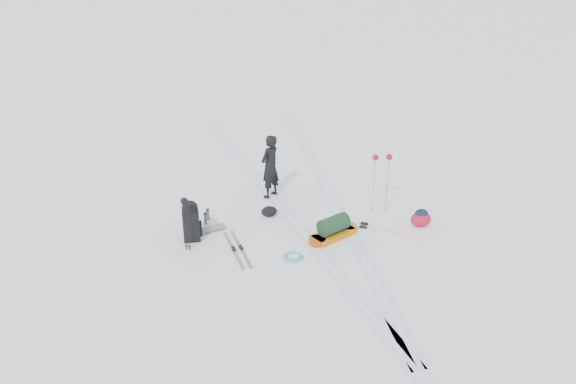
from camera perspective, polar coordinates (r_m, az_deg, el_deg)
The scene contains 14 objects.
ground at distance 12.99m, azimuth 1.22°, elevation -3.89°, with size 200.00×200.00×0.00m, color white.
snow_hill_backdrop at distance 138.01m, azimuth 15.37°, elevation -9.29°, with size 359.50×192.00×162.45m.
ski_tracks at distance 13.90m, azimuth 2.52°, elevation -1.86°, with size 3.38×17.97×0.01m.
skier at distance 14.30m, azimuth -1.85°, elevation 2.60°, with size 0.61×0.40×1.67m, color black.
pulk_sled at distance 12.65m, azimuth 4.64°, elevation -3.81°, with size 1.39×0.86×0.52m.
expedition_rucksack at distance 12.59m, azimuth -9.55°, elevation -3.03°, with size 0.99×0.53×0.93m.
ski_poles_black at distance 11.92m, azimuth -10.46°, elevation -1.57°, with size 0.16×0.16×1.25m.
ski_poles_silver at distance 13.48m, azimuth 9.52°, elevation 2.82°, with size 0.48×0.22×1.52m.
touring_skis_grey at distance 12.27m, azimuth -5.18°, elevation -5.79°, with size 0.32×1.68×0.06m.
touring_skis_white at distance 13.24m, azimuth 7.70°, elevation -3.46°, with size 1.58×1.19×0.06m.
rope_coil at distance 11.93m, azimuth 0.56°, elevation -6.57°, with size 0.54×0.54×0.05m.
small_daypack at distance 13.45m, azimuth 13.35°, elevation -2.58°, with size 0.61×0.60×0.42m.
thermos_pair at distance 13.40m, azimuth -8.28°, elevation -2.49°, with size 0.20×0.32×0.32m.
stuff_sack at distance 13.58m, azimuth -1.93°, elevation -1.97°, with size 0.44×0.36×0.24m.
Camera 1 is at (-3.55, -10.84, 6.23)m, focal length 35.00 mm.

